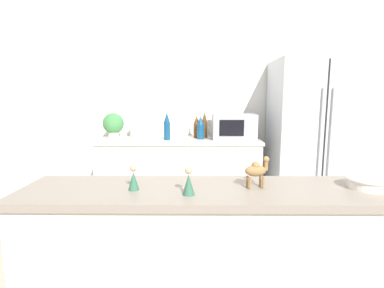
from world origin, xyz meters
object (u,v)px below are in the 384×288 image
(paper_towel_roll, at_px, (135,127))
(microwave, at_px, (233,126))
(fruit_bowl, at_px, (369,182))
(refrigerator, at_px, (311,141))
(wise_man_figurine_blue, at_px, (134,179))
(wise_man_figurine_crimson, at_px, (189,183))
(potted_plant, at_px, (113,124))
(back_bottle_3, at_px, (205,125))
(camel_figurine, at_px, (257,170))
(back_bottle_1, at_px, (167,126))
(back_bottle_2, at_px, (197,127))
(back_bottle_0, at_px, (201,128))

(paper_towel_roll, distance_m, microwave, 1.12)
(microwave, bearing_deg, fruit_bowl, -79.91)
(refrigerator, xyz_separation_m, wise_man_figurine_blue, (-1.57, -1.99, 0.11))
(refrigerator, relative_size, fruit_bowl, 8.77)
(paper_towel_roll, distance_m, wise_man_figurine_crimson, 2.25)
(potted_plant, bearing_deg, refrigerator, -1.83)
(back_bottle_3, height_order, camel_figurine, back_bottle_3)
(refrigerator, relative_size, microwave, 3.67)
(refrigerator, distance_m, back_bottle_1, 1.61)
(wise_man_figurine_crimson, bearing_deg, back_bottle_2, 88.71)
(back_bottle_2, height_order, wise_man_figurine_blue, back_bottle_2)
(paper_towel_roll, relative_size, wise_man_figurine_blue, 2.15)
(microwave, distance_m, camel_figurine, 2.04)
(potted_plant, bearing_deg, back_bottle_3, 3.49)
(refrigerator, height_order, camel_figurine, refrigerator)
(back_bottle_0, xyz_separation_m, wise_man_figurine_crimson, (-0.09, -2.11, -0.02))
(potted_plant, bearing_deg, back_bottle_1, -8.63)
(back_bottle_3, bearing_deg, fruit_bowl, -71.74)
(potted_plant, height_order, fruit_bowl, potted_plant)
(microwave, distance_m, back_bottle_3, 0.33)
(wise_man_figurine_crimson, bearing_deg, fruit_bowl, 7.10)
(back_bottle_1, distance_m, camel_figurine, 2.02)
(wise_man_figurine_crimson, bearing_deg, back_bottle_0, 87.45)
(paper_towel_roll, relative_size, fruit_bowl, 1.26)
(microwave, xyz_separation_m, back_bottle_1, (-0.75, -0.10, 0.01))
(back_bottle_1, height_order, back_bottle_3, back_bottle_1)
(wise_man_figurine_crimson, bearing_deg, microwave, 77.69)
(refrigerator, xyz_separation_m, potted_plant, (-2.22, 0.07, 0.18))
(wise_man_figurine_crimson, bearing_deg, wise_man_figurine_blue, 164.90)
(refrigerator, distance_m, wise_man_figurine_crimson, 2.45)
(wise_man_figurine_blue, distance_m, wise_man_figurine_crimson, 0.26)
(back_bottle_3, height_order, wise_man_figurine_crimson, back_bottle_3)
(refrigerator, height_order, wise_man_figurine_crimson, refrigerator)
(paper_towel_roll, distance_m, camel_figurine, 2.27)
(potted_plant, height_order, back_bottle_0, potted_plant)
(refrigerator, height_order, potted_plant, refrigerator)
(potted_plant, distance_m, camel_figurine, 2.36)
(back_bottle_0, bearing_deg, fruit_bowl, -69.82)
(back_bottle_1, xyz_separation_m, camel_figurine, (0.59, -1.93, -0.02))
(potted_plant, xyz_separation_m, camel_figurine, (1.21, -2.03, -0.03))
(back_bottle_0, bearing_deg, refrigerator, -2.19)
(back_bottle_2, bearing_deg, microwave, -8.57)
(paper_towel_roll, bearing_deg, refrigerator, -2.81)
(paper_towel_roll, bearing_deg, potted_plant, -173.97)
(back_bottle_2, relative_size, fruit_bowl, 1.31)
(fruit_bowl, bearing_deg, camel_figurine, 179.97)
(back_bottle_0, distance_m, back_bottle_1, 0.38)
(back_bottle_1, relative_size, back_bottle_3, 1.01)
(paper_towel_roll, relative_size, camel_figurine, 1.71)
(potted_plant, distance_m, microwave, 1.36)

